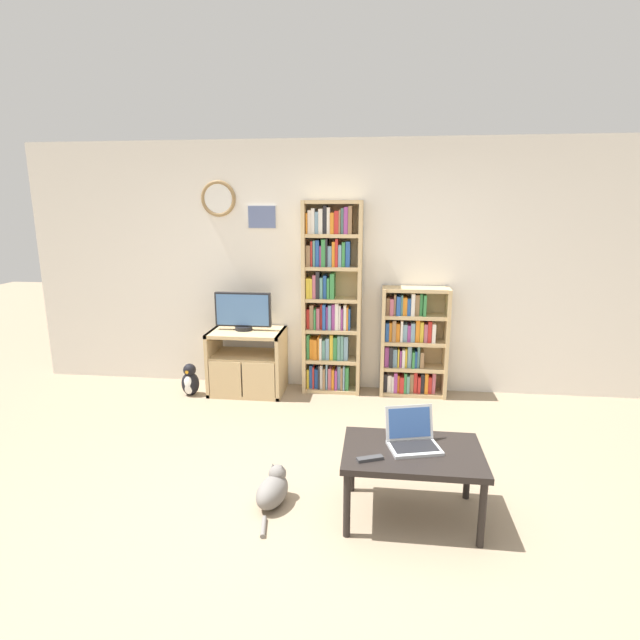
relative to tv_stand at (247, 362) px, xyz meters
The scene contains 11 objects.
ground_plane 2.32m from the tv_stand, 66.47° to the right, with size 18.00×18.00×0.00m, color gray.
wall_back 1.36m from the tv_stand, 19.75° to the left, with size 6.71×0.09×2.60m.
tv_stand is the anchor object (origin of this frame).
television 0.53m from the tv_stand, 133.48° to the left, with size 0.59×0.18×0.40m.
bookshelf_tall 1.09m from the tv_stand, 10.89° to the left, with size 0.60×0.26×1.99m.
bookshelf_short 1.72m from the tv_stand, ahead, with size 0.68×0.26×1.14m.
coffee_table 2.56m from the tv_stand, 51.44° to the right, with size 0.87×0.58×0.46m.
laptop 2.52m from the tv_stand, 50.67° to the right, with size 0.37×0.33×0.24m.
remote_near_laptop 2.54m from the tv_stand, 58.29° to the right, with size 0.16×0.10×0.02m.
cat 2.10m from the tv_stand, 70.57° to the right, with size 0.25×0.53×0.25m.
penguin_figurine 0.63m from the tv_stand, 164.50° to the right, with size 0.18×0.16×0.34m.
Camera 1 is at (0.45, -2.79, 1.95)m, focal length 28.00 mm.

